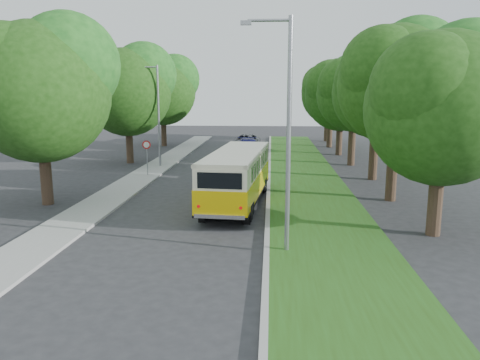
# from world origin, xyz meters

# --- Properties ---
(ground) EXTENTS (120.00, 120.00, 0.00)m
(ground) POSITION_xyz_m (0.00, 0.00, 0.00)
(ground) COLOR #28282B
(ground) RESTS_ON ground
(curb) EXTENTS (0.20, 70.00, 0.15)m
(curb) POSITION_xyz_m (3.60, 5.00, 0.07)
(curb) COLOR gray
(curb) RESTS_ON ground
(grass_verge) EXTENTS (4.50, 70.00, 0.13)m
(grass_verge) POSITION_xyz_m (5.95, 5.00, 0.07)
(grass_verge) COLOR #284C14
(grass_verge) RESTS_ON ground
(sidewalk) EXTENTS (2.20, 70.00, 0.12)m
(sidewalk) POSITION_xyz_m (-4.80, 5.00, 0.06)
(sidewalk) COLOR gray
(sidewalk) RESTS_ON ground
(treeline) EXTENTS (24.27, 41.91, 9.46)m
(treeline) POSITION_xyz_m (3.15, 17.99, 5.93)
(treeline) COLOR #332319
(treeline) RESTS_ON ground
(lamppost_near) EXTENTS (1.71, 0.16, 8.00)m
(lamppost_near) POSITION_xyz_m (4.21, -2.50, 4.37)
(lamppost_near) COLOR gray
(lamppost_near) RESTS_ON ground
(lamppost_far) EXTENTS (1.71, 0.16, 7.50)m
(lamppost_far) POSITION_xyz_m (-4.70, 16.00, 4.12)
(lamppost_far) COLOR gray
(lamppost_far) RESTS_ON ground
(warning_sign) EXTENTS (0.56, 0.10, 2.50)m
(warning_sign) POSITION_xyz_m (-4.50, 11.98, 1.71)
(warning_sign) COLOR gray
(warning_sign) RESTS_ON ground
(vintage_bus) EXTENTS (3.17, 9.45, 2.76)m
(vintage_bus) POSITION_xyz_m (2.04, 4.63, 1.38)
(vintage_bus) COLOR yellow
(vintage_bus) RESTS_ON ground
(car_silver) EXTENTS (1.95, 4.25, 1.41)m
(car_silver) POSITION_xyz_m (1.80, 10.62, 0.71)
(car_silver) COLOR #ADADB2
(car_silver) RESTS_ON ground
(car_white) EXTENTS (1.39, 3.84, 1.26)m
(car_white) POSITION_xyz_m (1.20, 15.39, 0.63)
(car_white) COLOR silver
(car_white) RESTS_ON ground
(car_blue) EXTENTS (2.51, 5.23, 1.47)m
(car_blue) POSITION_xyz_m (1.68, 23.10, 0.73)
(car_blue) COLOR #131555
(car_blue) RESTS_ON ground
(car_grey) EXTENTS (2.84, 5.36, 1.44)m
(car_grey) POSITION_xyz_m (1.21, 27.85, 0.72)
(car_grey) COLOR #515258
(car_grey) RESTS_ON ground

